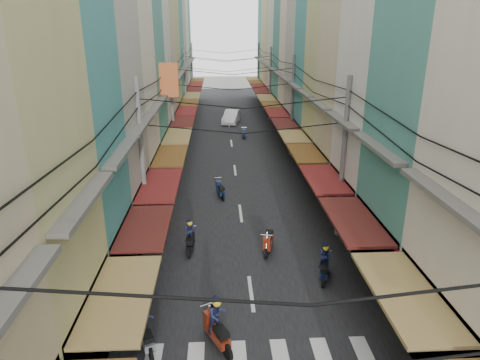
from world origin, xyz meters
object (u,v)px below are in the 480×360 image
object	(u,v)px
market_umbrella	(393,231)
traffic_sign	(395,270)
bicycle	(442,302)
white_car	(232,123)

from	to	relation	value
market_umbrella	traffic_sign	bearing A→B (deg)	-110.83
bicycle	market_umbrella	bearing A→B (deg)	9.52
market_umbrella	traffic_sign	size ratio (longest dim) A/B	0.79
white_car	traffic_sign	size ratio (longest dim) A/B	1.73
bicycle	traffic_sign	xyz separation A→B (m)	(-2.52, -0.93, 2.14)
white_car	traffic_sign	xyz separation A→B (m)	(4.66, -34.97, 2.14)
white_car	market_umbrella	size ratio (longest dim) A/B	2.19
bicycle	white_car	bearing A→B (deg)	-8.60
bicycle	market_umbrella	xyz separation A→B (m)	(-1.31, 2.26, 2.05)
white_car	market_umbrella	xyz separation A→B (m)	(5.87, -31.77, 2.05)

